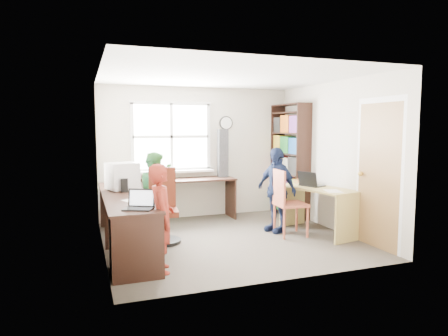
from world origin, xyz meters
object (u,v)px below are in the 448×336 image
object	(u,v)px
right_desk	(318,200)
wooden_chair	(286,200)
person_red	(161,218)
person_navy	(276,190)
l_desk	(144,220)
laptop_right	(310,183)
potted_plant	(167,172)
person_green	(156,192)
swivel_chair	(163,210)
laptop_left	(140,204)
cd_tower	(223,153)
bookshelf	(290,163)
crt_monitor	(122,176)

from	to	relation	value
right_desk	wooden_chair	size ratio (longest dim) A/B	1.32
wooden_chair	person_red	distance (m)	2.28
right_desk	person_navy	world-z (taller)	person_navy
l_desk	laptop_right	bearing A→B (deg)	6.89
wooden_chair	potted_plant	size ratio (longest dim) A/B	3.53
potted_plant	person_green	distance (m)	0.71
swivel_chair	laptop_left	size ratio (longest dim) A/B	2.71
potted_plant	person_red	distance (m)	2.48
swivel_chair	person_navy	size ratio (longest dim) A/B	0.79
l_desk	cd_tower	bearing A→B (deg)	45.72
l_desk	person_navy	xyz separation A→B (m)	(2.17, 0.48, 0.22)
laptop_right	cd_tower	size ratio (longest dim) A/B	0.49
right_desk	potted_plant	xyz separation A→B (m)	(-2.09, 1.55, 0.37)
laptop_right	potted_plant	world-z (taller)	potted_plant
laptop_right	person_green	distance (m)	2.48
l_desk	bookshelf	size ratio (longest dim) A/B	1.40
cd_tower	person_navy	world-z (taller)	cd_tower
wooden_chair	bookshelf	bearing A→B (deg)	63.95
swivel_chair	cd_tower	size ratio (longest dim) A/B	1.22
wooden_chair	person_green	bearing A→B (deg)	157.65
wooden_chair	laptop_left	xyz separation A→B (m)	(-2.33, -0.85, 0.24)
laptop_right	cd_tower	xyz separation A→B (m)	(-0.98, 1.44, 0.41)
person_red	right_desk	bearing A→B (deg)	-67.07
swivel_chair	crt_monitor	xyz separation A→B (m)	(-0.54, 0.29, 0.49)
right_desk	laptop_left	distance (m)	3.01
wooden_chair	crt_monitor	xyz separation A→B (m)	(-2.38, 0.61, 0.40)
right_desk	swivel_chair	size ratio (longest dim) A/B	1.26
swivel_chair	laptop_left	world-z (taller)	swivel_chair
l_desk	person_red	world-z (taller)	person_red
l_desk	person_navy	world-z (taller)	person_navy
crt_monitor	potted_plant	distance (m)	1.24
right_desk	wooden_chair	world-z (taller)	wooden_chair
laptop_left	person_green	xyz separation A→B (m)	(0.49, 1.79, -0.16)
laptop_right	person_red	bearing A→B (deg)	89.50
crt_monitor	right_desk	bearing A→B (deg)	-30.85
cd_tower	swivel_chair	bearing A→B (deg)	-134.12
swivel_chair	person_navy	world-z (taller)	person_navy
crt_monitor	swivel_chair	bearing A→B (deg)	-47.12
person_red	person_green	size ratio (longest dim) A/B	0.98
cd_tower	potted_plant	bearing A→B (deg)	-173.91
bookshelf	l_desk	bearing A→B (deg)	-153.57
crt_monitor	bookshelf	bearing A→B (deg)	-6.60
swivel_chair	crt_monitor	world-z (taller)	crt_monitor
person_green	crt_monitor	bearing A→B (deg)	126.13
wooden_chair	crt_monitor	bearing A→B (deg)	170.14
laptop_left	l_desk	bearing A→B (deg)	105.18
laptop_right	person_red	xyz separation A→B (m)	(-2.59, -1.01, -0.16)
crt_monitor	laptop_right	size ratio (longest dim) A/B	1.15
swivel_chair	laptop_right	bearing A→B (deg)	2.80
wooden_chair	person_navy	world-z (taller)	person_navy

